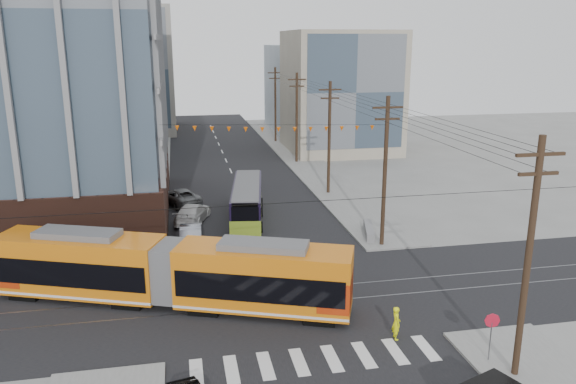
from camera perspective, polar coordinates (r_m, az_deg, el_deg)
ground at (r=30.31m, az=1.42°, el=-13.80°), size 160.00×160.00×0.00m
bg_bldg_nw_near at (r=78.87m, az=-19.64°, el=10.13°), size 18.00×16.00×18.00m
bg_bldg_ne_near at (r=77.35m, az=5.31°, el=10.09°), size 14.00×14.00×16.00m
bg_bldg_nw_far at (r=98.33m, az=-16.33°, el=11.79°), size 16.00×18.00×20.00m
bg_bldg_ne_far at (r=97.18m, az=3.06°, el=10.55°), size 16.00×16.00×14.00m
utility_pole_near at (r=26.19m, az=23.17°, el=-6.61°), size 0.30×0.30×11.00m
utility_pole_far at (r=83.64m, az=-1.29°, el=8.80°), size 0.30×0.30×11.00m
streetcar at (r=32.82m, az=-11.93°, el=-7.94°), size 20.24×10.16×3.97m
city_bus at (r=47.54m, az=-4.17°, el=-0.92°), size 4.05×11.27×3.13m
parked_car_silver at (r=42.68m, az=-9.83°, el=-4.15°), size 1.76×4.57×1.48m
parked_car_white at (r=47.53m, az=-9.68°, el=-2.11°), size 3.62×5.69×1.54m
parked_car_grey at (r=52.94m, az=-10.97°, el=-0.42°), size 4.39×5.84×1.48m
pedestrian at (r=29.58m, az=10.93°, el=-12.93°), size 0.45×0.66×1.76m
stop_sign at (r=28.62m, az=19.85°, el=-13.95°), size 0.86×0.86×2.37m
jersey_barrier at (r=44.01m, az=8.22°, el=-3.97°), size 1.86×4.00×0.78m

